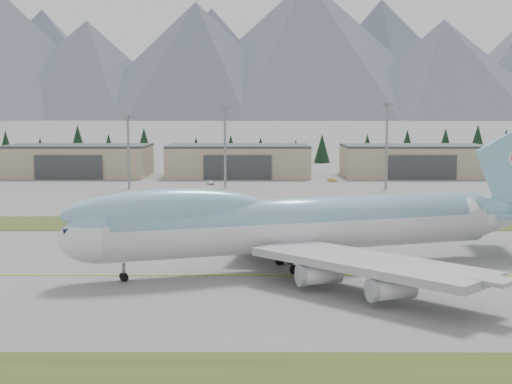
{
  "coord_description": "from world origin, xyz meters",
  "views": [
    {
      "loc": [
        -8.32,
        -93.69,
        21.75
      ],
      "look_at": [
        -8.69,
        29.32,
        8.0
      ],
      "focal_mm": 50.0,
      "sensor_mm": 36.0,
      "label": 1
    }
  ],
  "objects_px": {
    "service_vehicle_c": "(433,179)",
    "hangar_left": "(78,160)",
    "boeing_747_freighter": "(298,224)",
    "hangar_center": "(239,161)",
    "service_vehicle_b": "(332,182)",
    "hangar_right": "(414,161)",
    "service_vehicle_a": "(210,185)"
  },
  "relations": [
    {
      "from": "service_vehicle_c",
      "to": "hangar_left",
      "type": "bearing_deg",
      "value": -179.4
    },
    {
      "from": "boeing_747_freighter",
      "to": "hangar_center",
      "type": "distance_m",
      "value": 146.25
    },
    {
      "from": "hangar_center",
      "to": "service_vehicle_b",
      "type": "xyz_separation_m",
      "value": [
        30.27,
        -18.91,
        -5.39
      ]
    },
    {
      "from": "service_vehicle_b",
      "to": "service_vehicle_c",
      "type": "xyz_separation_m",
      "value": [
        33.77,
        7.77,
        0.0
      ]
    },
    {
      "from": "hangar_left",
      "to": "hangar_center",
      "type": "relative_size",
      "value": 1.0
    },
    {
      "from": "service_vehicle_c",
      "to": "boeing_747_freighter",
      "type": "bearing_deg",
      "value": -105.11
    },
    {
      "from": "hangar_left",
      "to": "service_vehicle_c",
      "type": "height_order",
      "value": "hangar_left"
    },
    {
      "from": "hangar_left",
      "to": "hangar_right",
      "type": "height_order",
      "value": "same"
    },
    {
      "from": "service_vehicle_b",
      "to": "hangar_center",
      "type": "bearing_deg",
      "value": 61.96
    },
    {
      "from": "hangar_right",
      "to": "service_vehicle_a",
      "type": "height_order",
      "value": "hangar_right"
    },
    {
      "from": "boeing_747_freighter",
      "to": "hangar_right",
      "type": "relative_size",
      "value": 1.53
    },
    {
      "from": "boeing_747_freighter",
      "to": "hangar_right",
      "type": "xyz_separation_m",
      "value": [
        47.78,
        145.73,
        -1.0
      ]
    },
    {
      "from": "hangar_center",
      "to": "service_vehicle_b",
      "type": "height_order",
      "value": "hangar_center"
    },
    {
      "from": "boeing_747_freighter",
      "to": "service_vehicle_b",
      "type": "bearing_deg",
      "value": 64.07
    },
    {
      "from": "service_vehicle_c",
      "to": "hangar_right",
      "type": "bearing_deg",
      "value": 115.87
    },
    {
      "from": "boeing_747_freighter",
      "to": "service_vehicle_c",
      "type": "xyz_separation_m",
      "value": [
        51.82,
        134.59,
        -6.39
      ]
    },
    {
      "from": "service_vehicle_c",
      "to": "hangar_center",
      "type": "bearing_deg",
      "value": 176.08
    },
    {
      "from": "hangar_left",
      "to": "service_vehicle_a",
      "type": "bearing_deg",
      "value": -31.4
    },
    {
      "from": "hangar_right",
      "to": "service_vehicle_b",
      "type": "xyz_separation_m",
      "value": [
        -29.73,
        -18.91,
        -5.39
      ]
    },
    {
      "from": "service_vehicle_c",
      "to": "service_vehicle_b",
      "type": "bearing_deg",
      "value": -161.09
    },
    {
      "from": "hangar_center",
      "to": "service_vehicle_a",
      "type": "distance_m",
      "value": 30.31
    },
    {
      "from": "hangar_right",
      "to": "service_vehicle_b",
      "type": "distance_m",
      "value": 35.65
    },
    {
      "from": "hangar_center",
      "to": "service_vehicle_a",
      "type": "height_order",
      "value": "hangar_center"
    },
    {
      "from": "hangar_center",
      "to": "service_vehicle_a",
      "type": "bearing_deg",
      "value": -105.28
    },
    {
      "from": "service_vehicle_a",
      "to": "service_vehicle_b",
      "type": "xyz_separation_m",
      "value": [
        38.13,
        9.86,
        0.0
      ]
    },
    {
      "from": "boeing_747_freighter",
      "to": "service_vehicle_b",
      "type": "height_order",
      "value": "boeing_747_freighter"
    },
    {
      "from": "hangar_right",
      "to": "service_vehicle_c",
      "type": "bearing_deg",
      "value": -70.08
    },
    {
      "from": "boeing_747_freighter",
      "to": "hangar_left",
      "type": "height_order",
      "value": "boeing_747_freighter"
    },
    {
      "from": "boeing_747_freighter",
      "to": "service_vehicle_b",
      "type": "relative_size",
      "value": 22.14
    },
    {
      "from": "hangar_left",
      "to": "hangar_right",
      "type": "distance_m",
      "value": 115.0
    },
    {
      "from": "service_vehicle_b",
      "to": "service_vehicle_c",
      "type": "bearing_deg",
      "value": -73.07
    },
    {
      "from": "hangar_right",
      "to": "hangar_center",
      "type": "bearing_deg",
      "value": 180.0
    }
  ]
}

